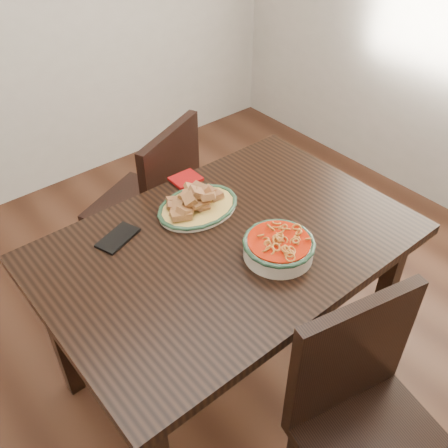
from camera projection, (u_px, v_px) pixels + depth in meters
floor at (224, 351)px, 2.27m from camera, size 3.50×3.50×0.00m
dining_table at (228, 259)px, 1.79m from camera, size 1.28×0.86×0.75m
chair_far at (154, 201)px, 2.33m from camera, size 0.55×0.55×0.89m
chair_near at (365, 416)px, 1.49m from camera, size 0.50×0.50×0.89m
fish_plate at (198, 200)px, 1.83m from camera, size 0.31×0.25×0.11m
noodle_bowl at (279, 246)px, 1.64m from camera, size 0.24×0.24×0.08m
smartphone at (118, 238)px, 1.73m from camera, size 0.17×0.13×0.01m
napkin at (186, 179)px, 2.01m from camera, size 0.12×0.10×0.01m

